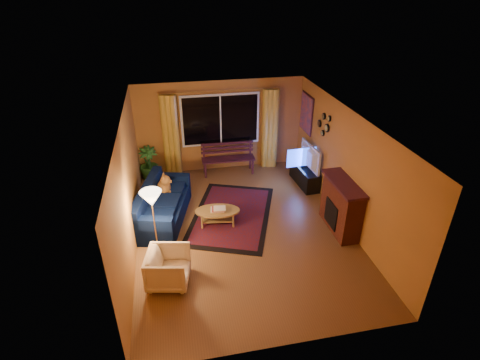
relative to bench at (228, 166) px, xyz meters
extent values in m
cube|color=brown|center=(-0.14, -2.63, -0.23)|extent=(4.50, 6.00, 0.02)
cube|color=white|center=(-0.14, -2.63, 2.29)|extent=(4.50, 6.00, 0.02)
cube|color=#B97633|center=(-0.14, 0.38, 1.03)|extent=(4.50, 0.02, 2.50)
cube|color=#B97633|center=(-2.40, -2.63, 1.03)|extent=(0.02, 6.00, 2.50)
cube|color=#B97633|center=(2.12, -2.63, 1.03)|extent=(0.02, 6.00, 2.50)
cube|color=black|center=(-0.14, 0.32, 1.23)|extent=(2.00, 0.02, 1.30)
cylinder|color=#BF8C3F|center=(-0.14, 0.27, 2.03)|extent=(3.20, 0.03, 0.03)
cylinder|color=gold|center=(-1.49, 0.25, 0.90)|extent=(0.36, 0.36, 2.24)
cylinder|color=gold|center=(1.21, 0.25, 0.90)|extent=(0.36, 0.36, 2.24)
cube|color=#33121E|center=(0.00, 0.00, 0.00)|extent=(1.45, 0.45, 0.43)
imported|color=#235B1E|center=(-2.14, 0.12, 0.23)|extent=(0.65, 0.65, 0.90)
cube|color=black|center=(-1.80, -1.92, 0.20)|extent=(1.36, 2.20, 0.83)
imported|color=beige|center=(-1.76, -3.95, 0.15)|extent=(0.80, 0.84, 0.73)
cylinder|color=#BF8C3F|center=(-1.95, -3.18, 0.52)|extent=(0.25, 0.25, 1.47)
cube|color=#660A01|center=(-0.28, -2.07, -0.21)|extent=(2.53, 3.11, 0.02)
cylinder|color=olive|center=(-0.64, -2.34, -0.04)|extent=(1.10, 1.10, 0.36)
cube|color=black|center=(1.86, -1.00, 0.02)|extent=(0.46, 1.17, 0.48)
imported|color=black|center=(1.86, -1.00, 0.57)|extent=(0.20, 1.08, 0.62)
cube|color=maroon|center=(1.91, -3.03, 0.33)|extent=(0.40, 1.20, 1.10)
cube|color=#E74A20|center=(2.08, -0.18, 1.43)|extent=(0.04, 0.76, 0.96)
camera|label=1|loc=(-1.50, -9.13, 4.68)|focal=28.00mm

